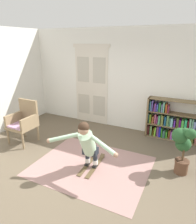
% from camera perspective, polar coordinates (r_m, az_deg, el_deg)
% --- Properties ---
extents(ground_plane, '(7.20, 7.20, 0.00)m').
position_cam_1_polar(ground_plane, '(4.30, -6.02, -16.40)').
color(ground_plane, brown).
extents(back_wall, '(6.00, 0.10, 2.90)m').
position_cam_1_polar(back_wall, '(5.94, 6.98, 8.95)').
color(back_wall, white).
rests_on(back_wall, ground).
extents(double_door, '(1.22, 0.05, 2.45)m').
position_cam_1_polar(double_door, '(6.33, -1.88, 7.68)').
color(double_door, beige).
rests_on(double_door, ground).
extents(rug, '(2.35, 1.88, 0.01)m').
position_cam_1_polar(rug, '(4.43, -1.87, -15.01)').
color(rug, gray).
rests_on(rug, ground).
extents(bookshelf, '(1.60, 0.30, 1.10)m').
position_cam_1_polar(bookshelf, '(5.71, 20.94, -3.07)').
color(bookshelf, brown).
rests_on(bookshelf, ground).
extents(wicker_chair, '(0.61, 0.61, 1.10)m').
position_cam_1_polar(wicker_chair, '(5.51, -20.24, -2.33)').
color(wicker_chair, '#8C7554').
rests_on(wicker_chair, ground).
extents(potted_plant, '(0.44, 0.40, 0.99)m').
position_cam_1_polar(potted_plant, '(4.31, 22.86, -8.58)').
color(potted_plant, brown).
rests_on(potted_plant, ground).
extents(skis_pair, '(0.32, 0.89, 0.07)m').
position_cam_1_polar(skis_pair, '(4.45, -1.70, -14.60)').
color(skis_pair, brown).
rests_on(skis_pair, rug).
extents(person_skier, '(1.44, 0.67, 1.06)m').
position_cam_1_polar(person_skier, '(3.96, -3.08, -8.65)').
color(person_skier, white).
rests_on(person_skier, skis_pair).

